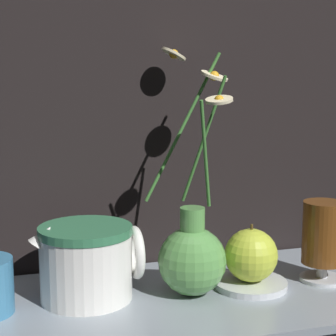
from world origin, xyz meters
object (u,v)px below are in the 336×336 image
Objects in this scene: ceramic_pitcher at (87,259)px; tea_glass at (323,236)px; vase_with_flowers at (192,252)px; orange_fruit at (251,255)px.

tea_glass reaches higher than ceramic_pitcher.
ceramic_pitcher is 0.37m from tea_glass.
ceramic_pitcher is (-0.15, 0.03, -0.00)m from vase_with_flowers.
ceramic_pitcher is 1.79× the size of orange_fruit.
orange_fruit is (0.09, -0.00, -0.01)m from vase_with_flowers.
ceramic_pitcher is at bearing 174.47° from tea_glass.
ceramic_pitcher is 0.25m from orange_fruit.
vase_with_flowers is 0.21m from tea_glass.
ceramic_pitcher reaches higher than orange_fruit.
vase_with_flowers is 0.09m from orange_fruit.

